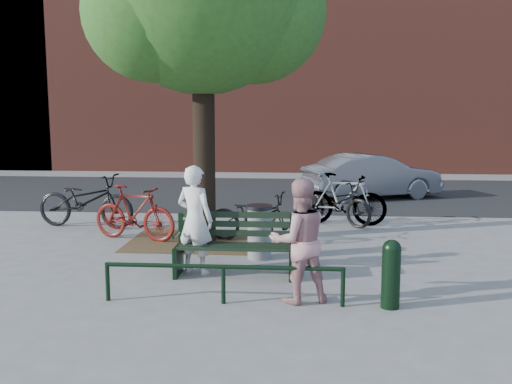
# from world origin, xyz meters

# --- Properties ---
(ground) EXTENTS (90.00, 90.00, 0.00)m
(ground) POSITION_xyz_m (0.00, 0.00, 0.00)
(ground) COLOR gray
(ground) RESTS_ON ground
(dirt_pit) EXTENTS (2.40, 2.00, 0.02)m
(dirt_pit) POSITION_xyz_m (-1.00, 2.20, 0.01)
(dirt_pit) COLOR brown
(dirt_pit) RESTS_ON ground
(road) EXTENTS (40.00, 7.00, 0.01)m
(road) POSITION_xyz_m (0.00, 8.50, 0.01)
(road) COLOR black
(road) RESTS_ON ground
(townhouse_row) EXTENTS (45.00, 4.00, 14.00)m
(townhouse_row) POSITION_xyz_m (0.17, 16.00, 6.25)
(townhouse_row) COLOR brown
(townhouse_row) RESTS_ON ground
(park_bench) EXTENTS (1.74, 0.54, 0.97)m
(park_bench) POSITION_xyz_m (-0.00, 0.08, 0.48)
(park_bench) COLOR black
(park_bench) RESTS_ON ground
(guard_railing) EXTENTS (3.06, 0.06, 0.51)m
(guard_railing) POSITION_xyz_m (0.00, -1.20, 0.40)
(guard_railing) COLOR black
(guard_railing) RESTS_ON ground
(person_left) EXTENTS (0.70, 0.59, 1.63)m
(person_left) POSITION_xyz_m (-0.60, 0.15, 0.81)
(person_left) COLOR silver
(person_left) RESTS_ON ground
(person_right) EXTENTS (0.92, 0.81, 1.59)m
(person_right) POSITION_xyz_m (0.95, -1.04, 0.79)
(person_right) COLOR tan
(person_right) RESTS_ON ground
(bollard) EXTENTS (0.23, 0.23, 0.86)m
(bollard) POSITION_xyz_m (2.09, -1.19, 0.46)
(bollard) COLOR black
(bollard) RESTS_ON ground
(litter_bin) EXTENTS (0.43, 0.43, 0.89)m
(litter_bin) POSITION_xyz_m (0.30, 1.07, 0.45)
(litter_bin) COLOR gray
(litter_bin) RESTS_ON ground
(bicycle_a) EXTENTS (2.22, 1.05, 1.12)m
(bicycle_a) POSITION_xyz_m (-3.49, 3.27, 0.56)
(bicycle_a) COLOR black
(bicycle_a) RESTS_ON ground
(bicycle_b) EXTENTS (1.80, 0.99, 1.04)m
(bicycle_b) POSITION_xyz_m (-2.14, 2.20, 0.52)
(bicycle_b) COLOR #5B110D
(bicycle_b) RESTS_ON ground
(bicycle_c) EXTENTS (1.89, 1.00, 0.95)m
(bicycle_c) POSITION_xyz_m (0.13, 2.20, 0.47)
(bicycle_c) COLOR black
(bicycle_c) RESTS_ON ground
(bicycle_d) EXTENTS (1.91, 0.81, 1.11)m
(bicycle_d) POSITION_xyz_m (1.87, 3.97, 0.56)
(bicycle_d) COLOR gray
(bicycle_d) RESTS_ON ground
(bicycle_e) EXTENTS (1.82, 1.67, 0.97)m
(bicycle_e) POSITION_xyz_m (1.72, 4.01, 0.48)
(bicycle_e) COLOR black
(bicycle_e) RESTS_ON ground
(parked_car) EXTENTS (3.99, 2.65, 1.24)m
(parked_car) POSITION_xyz_m (2.93, 7.68, 0.62)
(parked_car) COLOR slate
(parked_car) RESTS_ON ground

